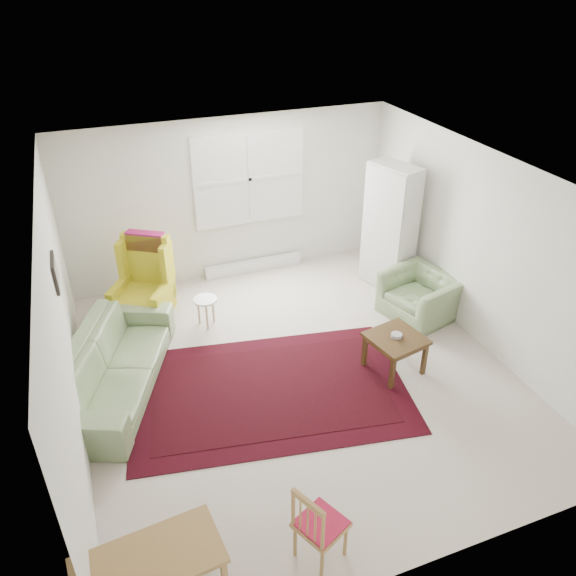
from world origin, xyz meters
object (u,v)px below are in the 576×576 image
object	(u,v)px
stool	(206,312)
desk_chair	(321,523)
wingback_chair	(141,283)
sofa	(112,356)
cabinet	(390,227)
armchair	(420,292)
coffee_table	(394,353)

from	to	relation	value
stool	desk_chair	world-z (taller)	desk_chair
wingback_chair	desk_chair	xyz separation A→B (m)	(0.85, -4.16, -0.19)
sofa	stool	size ratio (longest dim) A/B	5.39
wingback_chair	cabinet	bearing A→B (deg)	27.77
sofa	wingback_chair	bearing A→B (deg)	0.68
armchair	coffee_table	distance (m)	1.37
coffee_table	stool	distance (m)	2.62
wingback_chair	stool	size ratio (longest dim) A/B	2.83
cabinet	coffee_table	bearing A→B (deg)	-134.28
wingback_chair	stool	world-z (taller)	wingback_chair
desk_chair	wingback_chair	bearing A→B (deg)	-13.26
sofa	stool	xyz separation A→B (m)	(1.31, 0.90, -0.26)
wingback_chair	coffee_table	size ratio (longest dim) A/B	2.01
armchair	wingback_chair	distance (m)	3.87
sofa	desk_chair	world-z (taller)	sofa
sofa	cabinet	size ratio (longest dim) A/B	1.22
desk_chair	stool	bearing A→B (deg)	-23.75
coffee_table	wingback_chair	bearing A→B (deg)	141.15
armchair	desk_chair	xyz separation A→B (m)	(-2.82, -2.94, 0.05)
armchair	sofa	bearing A→B (deg)	-103.92
armchair	cabinet	size ratio (longest dim) A/B	0.50
wingback_chair	coffee_table	xyz separation A→B (m)	(2.71, -2.18, -0.37)
cabinet	stool	bearing A→B (deg)	165.12
coffee_table	desk_chair	bearing A→B (deg)	-133.20
sofa	stool	bearing A→B (deg)	-32.67
armchair	coffee_table	bearing A→B (deg)	-59.94
armchair	stool	distance (m)	3.00
armchair	stool	world-z (taller)	armchair
armchair	desk_chair	bearing A→B (deg)	-58.86
cabinet	desk_chair	distance (m)	4.84
desk_chair	sofa	bearing A→B (deg)	1.03
wingback_chair	desk_chair	size ratio (longest dim) A/B	1.45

